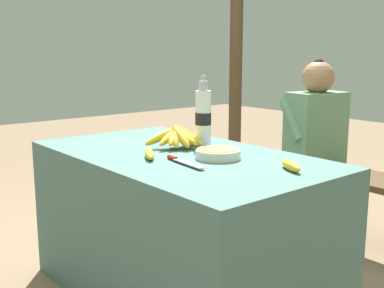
% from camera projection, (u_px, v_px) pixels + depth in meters
% --- Properties ---
extents(market_counter, '(1.39, 0.79, 0.69)m').
position_uv_depth(market_counter, '(180.00, 227.00, 2.20)').
color(market_counter, '#4C706B').
rests_on(market_counter, ground_plane).
extents(banana_bunch_ripe, '(0.20, 0.31, 0.12)m').
position_uv_depth(banana_bunch_ripe, '(179.00, 136.00, 2.24)').
color(banana_bunch_ripe, '#4C381E').
rests_on(banana_bunch_ripe, market_counter).
extents(serving_bowl, '(0.19, 0.19, 0.04)m').
position_uv_depth(serving_bowl, '(218.00, 153.00, 2.03)').
color(serving_bowl, silver).
rests_on(serving_bowl, market_counter).
extents(water_bottle, '(0.08, 0.08, 0.34)m').
position_uv_depth(water_bottle, '(203.00, 117.00, 2.27)').
color(water_bottle, white).
rests_on(water_bottle, market_counter).
extents(loose_banana_front, '(0.16, 0.12, 0.04)m').
position_uv_depth(loose_banana_front, '(150.00, 154.00, 2.03)').
color(loose_banana_front, gold).
rests_on(loose_banana_front, market_counter).
extents(loose_banana_side, '(0.14, 0.09, 0.04)m').
position_uv_depth(loose_banana_side, '(291.00, 166.00, 1.82)').
color(loose_banana_side, gold).
rests_on(loose_banana_side, market_counter).
extents(knife, '(0.25, 0.05, 0.02)m').
position_uv_depth(knife, '(180.00, 161.00, 1.95)').
color(knife, '#BCBCC1').
rests_on(knife, market_counter).
extents(wooden_bench, '(1.74, 0.32, 0.45)m').
position_uv_depth(wooden_bench, '(348.00, 184.00, 2.77)').
color(wooden_bench, '#4C3823').
rests_on(wooden_bench, ground_plane).
extents(seated_vendor, '(0.44, 0.41, 1.09)m').
position_uv_depth(seated_vendor, '(309.00, 135.00, 2.91)').
color(seated_vendor, '#232328').
rests_on(seated_vendor, ground_plane).
extents(support_post_near, '(0.10, 0.10, 2.46)m').
position_uv_depth(support_post_near, '(236.00, 40.00, 3.87)').
color(support_post_near, '#4C3823').
rests_on(support_post_near, ground_plane).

